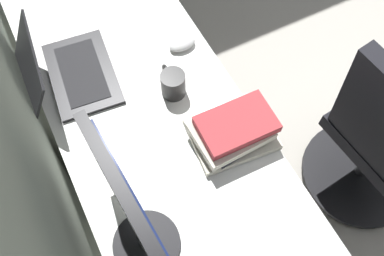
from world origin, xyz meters
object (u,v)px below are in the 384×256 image
(drawer_pedestal, at_px, (159,174))
(laptop_leftmost, at_px, (62,72))
(monitor_primary, at_px, (138,223))
(mouse_main, at_px, (182,44))
(coffee_mug, at_px, (173,84))
(book_stack_near, at_px, (233,130))
(office_chair, at_px, (382,144))

(drawer_pedestal, relative_size, laptop_leftmost, 1.83)
(laptop_leftmost, bearing_deg, monitor_primary, -177.95)
(mouse_main, xyz_separation_m, coffee_mug, (-0.17, 0.12, 0.03))
(laptop_leftmost, bearing_deg, mouse_main, -97.28)
(laptop_leftmost, height_order, book_stack_near, laptop_leftmost)
(drawer_pedestal, xyz_separation_m, laptop_leftmost, (0.34, 0.19, 0.43))
(drawer_pedestal, bearing_deg, monitor_primary, 153.80)
(office_chair, bearing_deg, book_stack_near, 72.15)
(office_chair, bearing_deg, laptop_leftmost, 56.89)
(laptop_leftmost, xyz_separation_m, book_stack_near, (-0.48, -0.42, 0.00))
(mouse_main, bearing_deg, book_stack_near, 176.65)
(monitor_primary, distance_m, laptop_leftmost, 0.70)
(laptop_leftmost, height_order, coffee_mug, laptop_leftmost)
(mouse_main, relative_size, office_chair, 0.11)
(coffee_mug, bearing_deg, drawer_pedestal, 129.29)
(book_stack_near, height_order, coffee_mug, book_stack_near)
(monitor_primary, relative_size, laptop_leftmost, 1.31)
(monitor_primary, xyz_separation_m, coffee_mug, (0.45, -0.30, -0.19))
(laptop_leftmost, xyz_separation_m, mouse_main, (-0.06, -0.44, -0.03))
(book_stack_near, bearing_deg, monitor_primary, 115.91)
(drawer_pedestal, xyz_separation_m, coffee_mug, (0.11, -0.14, 0.43))
(book_stack_near, bearing_deg, coffee_mug, 20.20)
(monitor_primary, xyz_separation_m, mouse_main, (0.61, -0.42, -0.22))
(drawer_pedestal, bearing_deg, book_stack_near, -121.20)
(drawer_pedestal, bearing_deg, laptop_leftmost, 29.17)
(coffee_mug, relative_size, office_chair, 0.13)
(monitor_primary, relative_size, mouse_main, 4.77)
(mouse_main, height_order, office_chair, office_chair)
(laptop_leftmost, bearing_deg, drawer_pedestal, -150.83)
(laptop_leftmost, distance_m, book_stack_near, 0.64)
(monitor_primary, height_order, office_chair, monitor_primary)
(monitor_primary, bearing_deg, mouse_main, -34.47)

